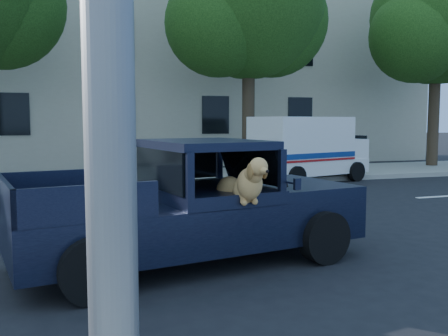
% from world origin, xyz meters
% --- Properties ---
extents(ground, '(120.00, 120.00, 0.00)m').
position_xyz_m(ground, '(0.00, 0.00, 0.00)').
color(ground, black).
rests_on(ground, ground).
extents(far_sidewalk, '(60.00, 4.00, 0.15)m').
position_xyz_m(far_sidewalk, '(0.00, 9.20, 0.07)').
color(far_sidewalk, gray).
rests_on(far_sidewalk, ground).
extents(lane_stripes, '(21.60, 0.14, 0.01)m').
position_xyz_m(lane_stripes, '(2.00, 3.40, 0.01)').
color(lane_stripes, silver).
rests_on(lane_stripes, ground).
extents(street_tree_mid, '(6.00, 5.20, 8.60)m').
position_xyz_m(street_tree_mid, '(5.03, 9.62, 5.71)').
color(street_tree_mid, '#332619').
rests_on(street_tree_mid, ground).
extents(street_tree_right, '(6.00, 5.20, 8.60)m').
position_xyz_m(street_tree_right, '(13.03, 9.62, 5.71)').
color(street_tree_right, '#332619').
rests_on(street_tree_right, ground).
extents(building_main, '(26.00, 6.00, 9.00)m').
position_xyz_m(building_main, '(3.00, 16.50, 4.50)').
color(building_main, '#BDB49C').
rests_on(building_main, ground).
extents(pickup_truck, '(4.96, 2.75, 1.69)m').
position_xyz_m(pickup_truck, '(0.25, -0.40, 0.57)').
color(pickup_truck, black).
rests_on(pickup_truck, ground).
extents(mail_truck, '(4.11, 2.79, 2.07)m').
position_xyz_m(mail_truck, '(6.17, 7.39, 0.91)').
color(mail_truck, silver).
rests_on(mail_truck, ground).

